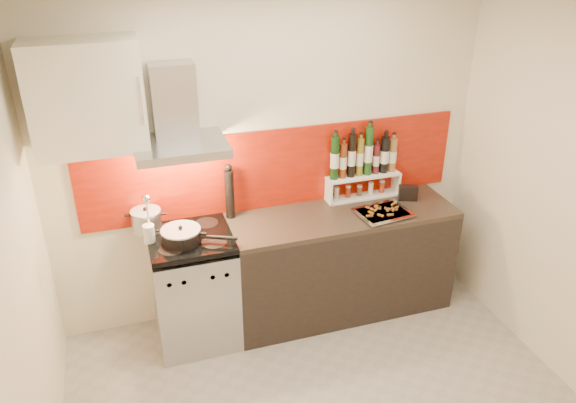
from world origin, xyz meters
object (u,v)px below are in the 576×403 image
object	(u,v)px
stock_pot	(147,220)
saute_pan	(182,235)
range_stove	(195,289)
counter	(341,262)
baking_tray	(383,213)
pepper_mill	(229,192)

from	to	relation	value
stock_pot	saute_pan	size ratio (longest dim) A/B	0.43
range_stove	counter	distance (m)	1.20
range_stove	baking_tray	distance (m)	1.56
counter	saute_pan	size ratio (longest dim) A/B	3.50
saute_pan	pepper_mill	size ratio (longest dim) A/B	1.17
counter	saute_pan	world-z (taller)	saute_pan
stock_pot	baking_tray	size ratio (longest dim) A/B	0.49
stock_pot	range_stove	bearing A→B (deg)	-33.16
baking_tray	stock_pot	bearing A→B (deg)	170.58
counter	baking_tray	size ratio (longest dim) A/B	4.04
saute_pan	baking_tray	world-z (taller)	saute_pan
stock_pot	counter	bearing A→B (deg)	-6.86
range_stove	counter	world-z (taller)	range_stove
saute_pan	baking_tray	xyz separation A→B (m)	(1.55, -0.05, -0.04)
range_stove	pepper_mill	xyz separation A→B (m)	(0.35, 0.21, 0.67)
counter	pepper_mill	size ratio (longest dim) A/B	4.09
counter	range_stove	bearing A→B (deg)	-179.77
baking_tray	range_stove	bearing A→B (deg)	175.76
range_stove	saute_pan	size ratio (longest dim) A/B	1.77
counter	pepper_mill	world-z (taller)	pepper_mill
stock_pot	pepper_mill	bearing A→B (deg)	2.67
counter	saute_pan	bearing A→B (deg)	-176.88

